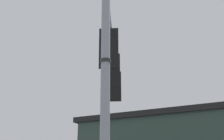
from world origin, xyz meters
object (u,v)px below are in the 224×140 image
object	(u,v)px
traffic_light_nearest_pole	(109,51)
traffic_light_mid_inner	(112,72)
traffic_light_mid_outer	(115,88)
street_name_sign	(107,67)

from	to	relation	value
traffic_light_nearest_pole	traffic_light_mid_inner	bearing A→B (deg)	91.66
traffic_light_nearest_pole	traffic_light_mid_outer	size ratio (longest dim) A/B	1.00
traffic_light_nearest_pole	traffic_light_mid_outer	xyz separation A→B (m)	(-0.10, 3.58, 0.00)
street_name_sign	traffic_light_nearest_pole	bearing A→B (deg)	91.63
traffic_light_mid_outer	street_name_sign	size ratio (longest dim) A/B	1.10
traffic_light_nearest_pole	street_name_sign	xyz separation A→B (m)	(0.03, -1.04, -0.90)
traffic_light_mid_inner	street_name_sign	bearing A→B (deg)	-88.35
traffic_light_nearest_pole	street_name_sign	distance (m)	1.37
traffic_light_mid_outer	street_name_sign	bearing A→B (deg)	-88.35
traffic_light_nearest_pole	street_name_sign	size ratio (longest dim) A/B	1.10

